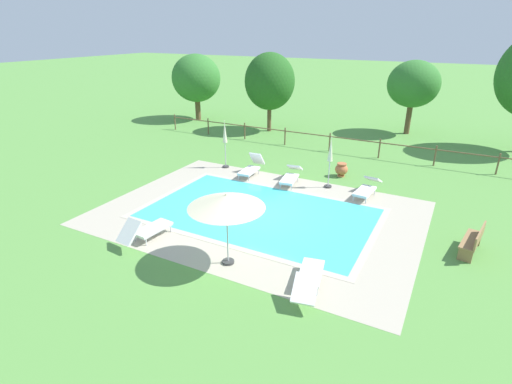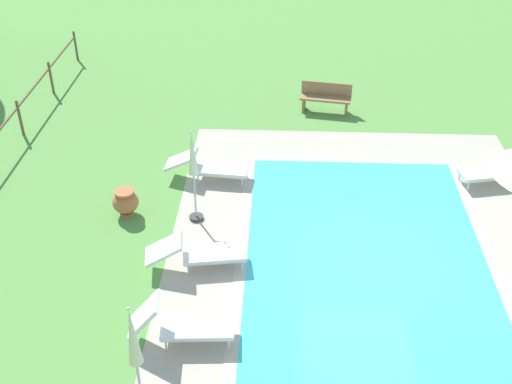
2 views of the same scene
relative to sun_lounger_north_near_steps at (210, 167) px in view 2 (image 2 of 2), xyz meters
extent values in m
plane|color=#599342|center=(-3.20, -3.61, -0.35)|extent=(160.00, 160.00, 0.00)
cube|color=#B2A893|center=(-3.20, -3.61, -0.35)|extent=(11.67, 8.41, 0.01)
cube|color=#42CCD6|center=(-3.20, -3.61, -0.35)|extent=(8.28, 5.02, 0.01)
cube|color=#C0B59F|center=(-3.20, -0.97, -0.34)|extent=(8.76, 0.24, 0.01)
cube|color=#C0B59F|center=(-3.20, -6.24, -0.34)|extent=(8.76, 0.24, 0.01)
cube|color=#C0B59F|center=(1.06, -3.61, -0.34)|extent=(0.24, 5.02, 0.01)
cube|color=white|center=(-0.03, -0.30, -0.04)|extent=(0.72, 1.35, 0.07)
cube|color=white|center=(0.07, 0.72, 0.15)|extent=(0.67, 0.84, 0.44)
cube|color=silver|center=(-0.03, -0.30, -0.09)|extent=(0.69, 1.32, 0.04)
cylinder|color=silver|center=(0.17, -0.87, -0.21)|extent=(0.04, 0.04, 0.28)
cylinder|color=silver|center=(-0.33, -0.82, -0.21)|extent=(0.04, 0.04, 0.28)
cylinder|color=silver|center=(0.28, 0.23, -0.21)|extent=(0.04, 0.04, 0.28)
cylinder|color=silver|center=(-0.23, 0.28, -0.21)|extent=(0.04, 0.04, 0.28)
cube|color=white|center=(-3.33, -0.45, -0.04)|extent=(0.79, 1.38, 0.07)
cube|color=white|center=(-3.49, 0.56, 0.16)|extent=(0.71, 0.86, 0.45)
cube|color=silver|center=(-3.33, -0.45, -0.09)|extent=(0.76, 1.35, 0.04)
cylinder|color=silver|center=(-3.00, -0.96, -0.21)|extent=(0.04, 0.04, 0.28)
cylinder|color=silver|center=(-3.50, -1.03, -0.21)|extent=(0.04, 0.04, 0.28)
cylinder|color=silver|center=(-3.17, 0.14, -0.21)|extent=(0.04, 0.04, 0.28)
cylinder|color=silver|center=(-3.67, 0.06, -0.21)|extent=(0.04, 0.04, 0.28)
cube|color=white|center=(-5.43, -0.35, -0.04)|extent=(0.68, 1.33, 0.07)
cube|color=white|center=(-5.49, 0.56, 0.28)|extent=(0.63, 0.63, 0.69)
cube|color=silver|center=(-5.43, -0.35, -0.09)|extent=(0.65, 1.31, 0.04)
cylinder|color=silver|center=(-5.15, -0.89, -0.21)|extent=(0.04, 0.04, 0.28)
cylinder|color=silver|center=(-5.65, -0.92, -0.21)|extent=(0.04, 0.04, 0.28)
cylinder|color=silver|center=(-5.21, 0.21, -0.21)|extent=(0.04, 0.04, 0.28)
cylinder|color=silver|center=(-5.72, 0.18, -0.21)|extent=(0.04, 0.04, 0.28)
cube|color=white|center=(0.09, -6.83, -0.04)|extent=(0.86, 1.40, 0.07)
cube|color=silver|center=(0.09, -6.83, -0.09)|extent=(0.82, 1.36, 0.04)
cylinder|color=silver|center=(-0.27, -6.34, -0.21)|extent=(0.04, 0.04, 0.28)
cylinder|color=silver|center=(0.23, -6.23, -0.21)|extent=(0.04, 0.04, 0.28)
cylinder|color=silver|center=(-0.04, -7.42, -0.21)|extent=(0.04, 0.04, 0.28)
cylinder|color=silver|center=(0.45, -7.31, -0.21)|extent=(0.04, 0.04, 0.28)
cone|color=beige|center=(-7.13, 0.30, 1.47)|extent=(0.22, 0.22, 1.04)
sphere|color=beige|center=(-7.13, 0.30, 2.01)|extent=(0.05, 0.05, 0.05)
cylinder|color=#383838|center=(-1.73, 0.14, -0.31)|extent=(0.32, 0.32, 0.08)
cylinder|color=#B2B5B7|center=(-1.73, 0.14, 0.26)|extent=(0.04, 0.04, 1.22)
cone|color=beige|center=(-1.73, 0.14, 1.37)|extent=(0.23, 0.23, 1.00)
sphere|color=beige|center=(-1.73, 0.14, 1.89)|extent=(0.05, 0.05, 0.05)
cube|color=#937047|center=(3.90, -3.04, 0.09)|extent=(0.68, 1.55, 0.06)
cube|color=#937047|center=(4.10, -3.07, 0.32)|extent=(0.30, 1.49, 0.40)
cube|color=#937047|center=(3.79, -3.67, -0.15)|extent=(0.40, 0.12, 0.41)
cube|color=#937047|center=(4.01, -2.41, -0.15)|extent=(0.40, 0.12, 0.41)
cylinder|color=#B7663D|center=(-1.63, 1.76, -0.31)|extent=(0.33, 0.33, 0.08)
ellipsoid|color=#B7663D|center=(-1.63, 1.76, 0.00)|extent=(0.59, 0.59, 0.54)
cylinder|color=#B7663D|center=(-1.63, 1.76, 0.26)|extent=(0.45, 0.45, 0.06)
cylinder|color=brown|center=(2.09, 5.51, 0.17)|extent=(0.08, 0.08, 1.05)
cylinder|color=brown|center=(4.86, 5.51, 0.17)|extent=(0.08, 0.08, 1.05)
cylinder|color=brown|center=(7.62, 5.51, 0.17)|extent=(0.08, 0.08, 1.05)
camera|label=1|loc=(3.01, -15.51, 6.11)|focal=27.52mm
camera|label=2|loc=(-13.55, -1.76, 8.26)|focal=44.95mm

